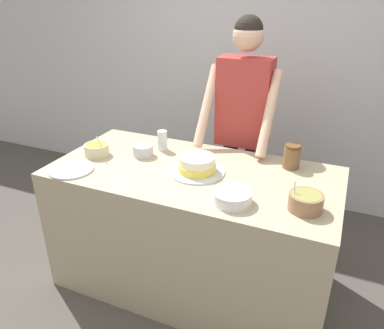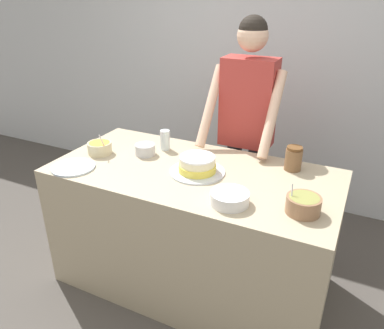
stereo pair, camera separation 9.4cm
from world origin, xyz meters
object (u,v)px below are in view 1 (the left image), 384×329
(ceramic_plate, at_px, (71,169))
(stoneware_jar, at_px, (292,157))
(frosting_bowl_white, at_px, (232,196))
(drinking_glass, at_px, (162,140))
(cake, at_px, (197,165))
(frosting_bowl_orange, at_px, (97,149))
(person_baker, at_px, (243,114))
(frosting_bowl_olive, at_px, (306,201))
(frosting_bowl_pink, at_px, (143,150))

(ceramic_plate, xyz_separation_m, stoneware_jar, (1.26, 0.59, 0.07))
(frosting_bowl_white, height_order, drinking_glass, drinking_glass)
(cake, relative_size, frosting_bowl_orange, 2.11)
(stoneware_jar, bearing_deg, ceramic_plate, -154.82)
(drinking_glass, bearing_deg, cake, -32.79)
(person_baker, height_order, frosting_bowl_olive, person_baker)
(cake, bearing_deg, frosting_bowl_orange, -177.86)
(cake, xyz_separation_m, frosting_bowl_olive, (0.68, -0.18, 0.00))
(frosting_bowl_white, bearing_deg, stoneware_jar, 69.48)
(frosting_bowl_pink, xyz_separation_m, stoneware_jar, (0.96, 0.21, 0.03))
(frosting_bowl_olive, height_order, stoneware_jar, stoneware_jar)
(drinking_glass, bearing_deg, ceramic_plate, -125.67)
(frosting_bowl_pink, bearing_deg, frosting_bowl_olive, -13.57)
(cake, relative_size, stoneware_jar, 2.24)
(drinking_glass, relative_size, ceramic_plate, 0.51)
(cake, xyz_separation_m, frosting_bowl_white, (0.31, -0.26, -0.01))
(frosting_bowl_orange, bearing_deg, cake, 2.14)
(person_baker, distance_m, frosting_bowl_olive, 1.03)
(frosting_bowl_pink, relative_size, drinking_glass, 0.97)
(person_baker, distance_m, frosting_bowl_orange, 1.08)
(cake, height_order, drinking_glass, drinking_glass)
(person_baker, height_order, frosting_bowl_orange, person_baker)
(stoneware_jar, bearing_deg, drinking_glass, -175.59)
(person_baker, xyz_separation_m, ceramic_plate, (-0.83, -0.94, -0.19))
(frosting_bowl_white, distance_m, ceramic_plate, 1.05)
(cake, distance_m, frosting_bowl_olive, 0.70)
(person_baker, bearing_deg, drinking_glass, -137.19)
(person_baker, distance_m, ceramic_plate, 1.27)
(frosting_bowl_white, distance_m, drinking_glass, 0.83)
(frosting_bowl_orange, bearing_deg, ceramic_plate, -91.19)
(frosting_bowl_olive, bearing_deg, drinking_glass, 158.42)
(frosting_bowl_orange, distance_m, stoneware_jar, 1.29)
(drinking_glass, height_order, stoneware_jar, stoneware_jar)
(cake, bearing_deg, frosting_bowl_white, -39.74)
(frosting_bowl_pink, distance_m, stoneware_jar, 0.98)
(person_baker, relative_size, stoneware_jar, 11.43)
(cake, bearing_deg, stoneware_jar, 29.97)
(frosting_bowl_olive, relative_size, frosting_bowl_pink, 1.29)
(cake, height_order, frosting_bowl_olive, frosting_bowl_olive)
(frosting_bowl_orange, bearing_deg, stoneware_jar, 14.67)
(frosting_bowl_olive, height_order, drinking_glass, frosting_bowl_olive)
(cake, distance_m, frosting_bowl_orange, 0.73)
(person_baker, height_order, frosting_bowl_white, person_baker)
(frosting_bowl_olive, xyz_separation_m, frosting_bowl_white, (-0.37, -0.08, -0.01))
(person_baker, distance_m, frosting_bowl_pink, 0.79)
(frosting_bowl_orange, xyz_separation_m, frosting_bowl_olive, (1.41, -0.15, 0.01))
(cake, relative_size, drinking_glass, 2.46)
(frosting_bowl_olive, bearing_deg, cake, 165.26)
(frosting_bowl_orange, height_order, frosting_bowl_white, frosting_bowl_orange)
(cake, bearing_deg, person_baker, 81.91)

